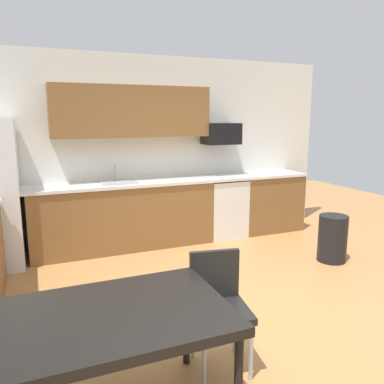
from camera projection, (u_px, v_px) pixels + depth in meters
ground_plane at (233, 315)px, 3.61m from camera, size 12.00×12.00×0.00m
wall_back at (150, 150)px, 5.75m from camera, size 5.80×0.10×2.70m
cabinet_run_back at (124, 217)px, 5.42m from camera, size 2.51×0.60×0.90m
cabinet_run_back_right at (267, 202)px, 6.32m from camera, size 1.04×0.60×0.90m
countertop_back at (157, 181)px, 5.52m from camera, size 4.80×0.64×0.04m
upper_cabinets_back at (132, 112)px, 5.34m from camera, size 2.20×0.34×0.70m
oven_range at (223, 207)px, 6.01m from camera, size 0.60×0.60×0.91m
microwave at (221, 134)px, 5.89m from camera, size 0.54×0.36×0.32m
sink_basin at (119, 187)px, 5.32m from camera, size 0.48×0.40×0.14m
sink_faucet at (116, 174)px, 5.45m from camera, size 0.02×0.02×0.24m
dining_table at (107, 323)px, 2.20m from camera, size 1.40×0.90×0.73m
chair_near_table at (218, 300)px, 2.83m from camera, size 0.46×0.46×0.85m
trash_bin at (332, 238)px, 4.94m from camera, size 0.36×0.36×0.60m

